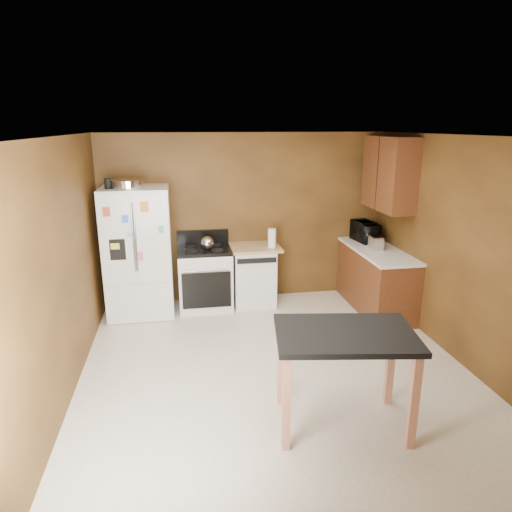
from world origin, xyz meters
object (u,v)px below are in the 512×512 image
object	(u,v)px
roasting_pan	(128,184)
island	(345,347)
kettle	(207,243)
dishwasher	(253,274)
green_canister	(272,241)
toaster	(376,243)
gas_range	(205,277)
pen_cup	(108,184)
paper_towel	(272,238)
microwave	(365,232)
refrigerator	(139,252)

from	to	relation	value
roasting_pan	island	world-z (taller)	roasting_pan
kettle	dishwasher	distance (m)	0.88
green_canister	dishwasher	xyz separation A→B (m)	(-0.29, -0.06, -0.49)
green_canister	toaster	distance (m)	1.50
roasting_pan	green_canister	xyz separation A→B (m)	(1.99, 0.18, -0.91)
gas_range	green_canister	bearing A→B (deg)	4.75
gas_range	roasting_pan	bearing A→B (deg)	-174.44
pen_cup	toaster	size ratio (longest dim) A/B	0.53
paper_towel	toaster	xyz separation A→B (m)	(1.43, -0.37, -0.03)
kettle	dishwasher	size ratio (longest dim) A/B	0.21
microwave	gas_range	size ratio (longest dim) A/B	0.44
toaster	roasting_pan	bearing A→B (deg)	-178.82
microwave	pen_cup	bearing A→B (deg)	85.55
island	dishwasher	bearing A→B (deg)	95.80
toaster	dishwasher	xyz separation A→B (m)	(-1.69, 0.48, -0.54)
kettle	paper_towel	distance (m)	0.94
roasting_pan	kettle	size ratio (longest dim) A/B	2.23
toaster	refrigerator	bearing A→B (deg)	-179.55
paper_towel	green_canister	size ratio (longest dim) A/B	2.46
pen_cup	gas_range	world-z (taller)	pen_cup
kettle	paper_towel	world-z (taller)	paper_towel
refrigerator	island	bearing A→B (deg)	-56.40
pen_cup	paper_towel	bearing A→B (deg)	2.36
kettle	dishwasher	world-z (taller)	kettle
pen_cup	green_canister	distance (m)	2.43
roasting_pan	island	size ratio (longest dim) A/B	0.33
roasting_pan	gas_range	distance (m)	1.71
pen_cup	toaster	xyz separation A→B (m)	(3.63, -0.28, -0.87)
green_canister	refrigerator	world-z (taller)	refrigerator
green_canister	island	size ratio (longest dim) A/B	0.09
microwave	island	xyz separation A→B (m)	(-1.41, -2.98, -0.27)
gas_range	paper_towel	bearing A→B (deg)	-4.57
roasting_pan	gas_range	bearing A→B (deg)	5.56
kettle	dishwasher	xyz separation A→B (m)	(0.68, 0.11, -0.54)
pen_cup	dishwasher	bearing A→B (deg)	5.67
pen_cup	microwave	world-z (taller)	pen_cup
microwave	dishwasher	xyz separation A→B (m)	(-1.72, 0.01, -0.58)
paper_towel	microwave	xyz separation A→B (m)	(1.46, 0.09, 0.01)
island	green_canister	bearing A→B (deg)	90.36
green_canister	microwave	xyz separation A→B (m)	(1.43, -0.07, 0.09)
island	gas_range	bearing A→B (deg)	109.01
roasting_pan	toaster	distance (m)	3.52
green_canister	toaster	world-z (taller)	toaster
gas_range	island	bearing A→B (deg)	-70.99
roasting_pan	microwave	world-z (taller)	roasting_pan
dishwasher	island	size ratio (longest dim) A/B	0.69
pen_cup	microwave	distance (m)	3.76
toaster	island	size ratio (longest dim) A/B	0.19
roasting_pan	pen_cup	world-z (taller)	pen_cup
paper_towel	microwave	world-z (taller)	microwave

